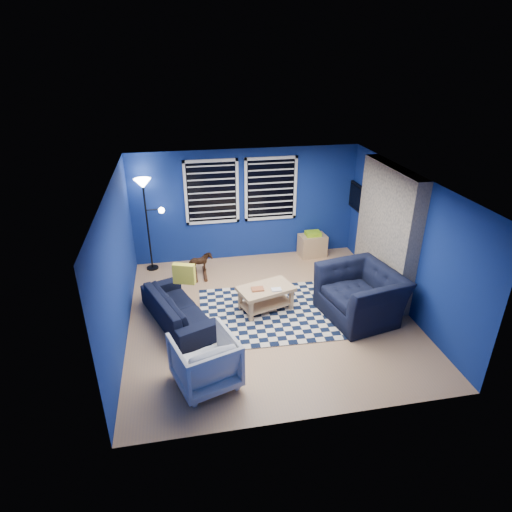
{
  "coord_description": "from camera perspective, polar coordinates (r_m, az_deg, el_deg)",
  "views": [
    {
      "loc": [
        -1.45,
        -6.41,
        4.38
      ],
      "look_at": [
        -0.19,
        0.3,
        1.06
      ],
      "focal_mm": 30.0,
      "sensor_mm": 36.0,
      "label": 1
    }
  ],
  "objects": [
    {
      "name": "floor",
      "position": [
        7.9,
        1.76,
        -7.77
      ],
      "size": [
        5.0,
        5.0,
        0.0
      ],
      "primitive_type": "plane",
      "color": "tan",
      "rests_on": "ground"
    },
    {
      "name": "ceiling",
      "position": [
        6.84,
        2.05,
        9.94
      ],
      "size": [
        5.0,
        5.0,
        0.0
      ],
      "primitive_type": "plane",
      "rotation": [
        3.14,
        0.0,
        0.0
      ],
      "color": "white",
      "rests_on": "wall_back"
    },
    {
      "name": "wall_back",
      "position": [
        9.55,
        -1.33,
        6.8
      ],
      "size": [
        5.0,
        0.0,
        5.0
      ],
      "primitive_type": "plane",
      "rotation": [
        1.57,
        0.0,
        0.0
      ],
      "color": "navy",
      "rests_on": "floor"
    },
    {
      "name": "wall_left",
      "position": [
        7.21,
        -17.9,
        -1.16
      ],
      "size": [
        0.0,
        5.0,
        5.0
      ],
      "primitive_type": "plane",
      "rotation": [
        1.57,
        0.0,
        1.57
      ],
      "color": "navy",
      "rests_on": "floor"
    },
    {
      "name": "wall_right",
      "position": [
        8.15,
        19.33,
        1.81
      ],
      "size": [
        0.0,
        5.0,
        5.0
      ],
      "primitive_type": "plane",
      "rotation": [
        1.57,
        0.0,
        -1.57
      ],
      "color": "navy",
      "rests_on": "floor"
    },
    {
      "name": "fireplace",
      "position": [
        8.51,
        16.87,
        2.78
      ],
      "size": [
        0.65,
        2.0,
        2.5
      ],
      "color": "gray",
      "rests_on": "floor"
    },
    {
      "name": "window_left",
      "position": [
        9.32,
        -5.92,
        8.44
      ],
      "size": [
        1.17,
        0.06,
        1.42
      ],
      "color": "black",
      "rests_on": "wall_back"
    },
    {
      "name": "window_right",
      "position": [
        9.51,
        1.99,
        8.92
      ],
      "size": [
        1.17,
        0.06,
        1.42
      ],
      "color": "black",
      "rests_on": "wall_back"
    },
    {
      "name": "tv",
      "position": [
        9.74,
        13.63,
        7.37
      ],
      "size": [
        0.07,
        1.0,
        0.58
      ],
      "color": "black",
      "rests_on": "wall_right"
    },
    {
      "name": "rug",
      "position": [
        7.93,
        1.73,
        -7.53
      ],
      "size": [
        2.57,
        2.08,
        0.02
      ],
      "primitive_type": "cube",
      "rotation": [
        0.0,
        0.0,
        -0.03
      ],
      "color": "black",
      "rests_on": "floor"
    },
    {
      "name": "sofa",
      "position": [
        7.69,
        -10.34,
        -6.84
      ],
      "size": [
        2.01,
        1.36,
        0.55
      ],
      "primitive_type": "imported",
      "rotation": [
        0.0,
        0.0,
        1.94
      ],
      "color": "black",
      "rests_on": "floor"
    },
    {
      "name": "armchair_big",
      "position": [
        7.86,
        13.78,
        -4.95
      ],
      "size": [
        1.58,
        1.45,
        0.89
      ],
      "primitive_type": "imported",
      "rotation": [
        0.0,
        0.0,
        -1.36
      ],
      "color": "black",
      "rests_on": "floor"
    },
    {
      "name": "armchair_bent",
      "position": [
        6.28,
        -6.81,
        -13.72
      ],
      "size": [
        1.07,
        1.08,
        0.79
      ],
      "primitive_type": "imported",
      "rotation": [
        0.0,
        0.0,
        3.46
      ],
      "color": "gray",
      "rests_on": "floor"
    },
    {
      "name": "rocking_horse",
      "position": [
        9.11,
        -7.54,
        -0.98
      ],
      "size": [
        0.41,
        0.58,
        0.44
      ],
      "primitive_type": "imported",
      "rotation": [
        0.0,
        0.0,
        1.93
      ],
      "color": "#4D2718",
      "rests_on": "floor"
    },
    {
      "name": "coffee_table",
      "position": [
        7.85,
        1.31,
        -5.04
      ],
      "size": [
        1.11,
        0.83,
        0.49
      ],
      "rotation": [
        0.0,
        0.0,
        0.29
      ],
      "color": "tan",
      "rests_on": "rug"
    },
    {
      "name": "cabinet",
      "position": [
        10.04,
        7.52,
        1.48
      ],
      "size": [
        0.64,
        0.46,
        0.59
      ],
      "rotation": [
        0.0,
        0.0,
        0.09
      ],
      "color": "tan",
      "rests_on": "floor"
    },
    {
      "name": "floor_lamp",
      "position": [
        9.1,
        -14.55,
        7.71
      ],
      "size": [
        0.55,
        0.34,
        2.03
      ],
      "color": "black",
      "rests_on": "floor"
    },
    {
      "name": "throw_pillow",
      "position": [
        7.79,
        -9.57,
        -2.36
      ],
      "size": [
        0.42,
        0.24,
        0.38
      ],
      "primitive_type": "cube",
      "rotation": [
        0.0,
        0.0,
        -0.33
      ],
      "color": "yellow",
      "rests_on": "sofa"
    }
  ]
}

